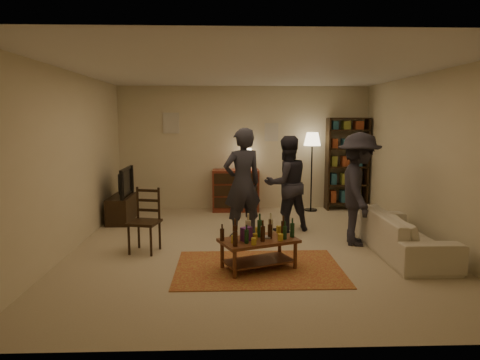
{
  "coord_description": "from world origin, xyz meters",
  "views": [
    {
      "loc": [
        -0.43,
        -6.46,
        1.98
      ],
      "look_at": [
        -0.2,
        0.1,
        1.05
      ],
      "focal_mm": 32.0,
      "sensor_mm": 36.0,
      "label": 1
    }
  ],
  "objects_px": {
    "person_by_sofa": "(358,189)",
    "person_right": "(286,184)",
    "coffee_table": "(258,241)",
    "dining_chair": "(146,218)",
    "bookshelf": "(347,163)",
    "person_left": "(242,183)",
    "tv_stand": "(122,202)",
    "floor_lamp": "(312,145)",
    "sofa": "(403,233)",
    "dresser": "(236,189)"
  },
  "relations": [
    {
      "from": "person_by_sofa",
      "to": "person_right",
      "type": "bearing_deg",
      "value": 60.09
    },
    {
      "from": "coffee_table",
      "to": "dining_chair",
      "type": "height_order",
      "value": "dining_chair"
    },
    {
      "from": "bookshelf",
      "to": "person_left",
      "type": "bearing_deg",
      "value": -137.35
    },
    {
      "from": "tv_stand",
      "to": "floor_lamp",
      "type": "height_order",
      "value": "floor_lamp"
    },
    {
      "from": "floor_lamp",
      "to": "sofa",
      "type": "distance_m",
      "value": 3.34
    },
    {
      "from": "tv_stand",
      "to": "bookshelf",
      "type": "bearing_deg",
      "value": 11.8
    },
    {
      "from": "coffee_table",
      "to": "sofa",
      "type": "xyz_separation_m",
      "value": [
        2.19,
        0.59,
        -0.08
      ]
    },
    {
      "from": "coffee_table",
      "to": "person_right",
      "type": "height_order",
      "value": "person_right"
    },
    {
      "from": "sofa",
      "to": "person_left",
      "type": "bearing_deg",
      "value": 67.17
    },
    {
      "from": "sofa",
      "to": "coffee_table",
      "type": "bearing_deg",
      "value": 105.01
    },
    {
      "from": "floor_lamp",
      "to": "person_right",
      "type": "xyz_separation_m",
      "value": [
        -0.79,
        -1.67,
        -0.6
      ]
    },
    {
      "from": "sofa",
      "to": "person_right",
      "type": "xyz_separation_m",
      "value": [
        -1.54,
        1.38,
        0.54
      ]
    },
    {
      "from": "floor_lamp",
      "to": "person_right",
      "type": "relative_size",
      "value": 1.0
    },
    {
      "from": "bookshelf",
      "to": "dining_chair",
      "type": "bearing_deg",
      "value": -142.99
    },
    {
      "from": "dresser",
      "to": "floor_lamp",
      "type": "distance_m",
      "value": 1.9
    },
    {
      "from": "person_left",
      "to": "tv_stand",
      "type": "bearing_deg",
      "value": -49.88
    },
    {
      "from": "bookshelf",
      "to": "floor_lamp",
      "type": "bearing_deg",
      "value": -170.78
    },
    {
      "from": "coffee_table",
      "to": "floor_lamp",
      "type": "height_order",
      "value": "floor_lamp"
    },
    {
      "from": "person_by_sofa",
      "to": "person_left",
      "type": "bearing_deg",
      "value": 85.93
    },
    {
      "from": "floor_lamp",
      "to": "coffee_table",
      "type": "bearing_deg",
      "value": -111.53
    },
    {
      "from": "dining_chair",
      "to": "person_right",
      "type": "height_order",
      "value": "person_right"
    },
    {
      "from": "tv_stand",
      "to": "person_left",
      "type": "relative_size",
      "value": 0.57
    },
    {
      "from": "sofa",
      "to": "dresser",
      "type": "bearing_deg",
      "value": 37.54
    },
    {
      "from": "coffee_table",
      "to": "dresser",
      "type": "relative_size",
      "value": 0.83
    },
    {
      "from": "dining_chair",
      "to": "person_right",
      "type": "bearing_deg",
      "value": 39.04
    },
    {
      "from": "tv_stand",
      "to": "floor_lamp",
      "type": "distance_m",
      "value": 4.12
    },
    {
      "from": "dresser",
      "to": "person_right",
      "type": "distance_m",
      "value": 1.97
    },
    {
      "from": "bookshelf",
      "to": "sofa",
      "type": "relative_size",
      "value": 0.97
    },
    {
      "from": "coffee_table",
      "to": "person_left",
      "type": "height_order",
      "value": "person_left"
    },
    {
      "from": "sofa",
      "to": "person_by_sofa",
      "type": "distance_m",
      "value": 0.94
    },
    {
      "from": "dining_chair",
      "to": "coffee_table",
      "type": "bearing_deg",
      "value": -14.46
    },
    {
      "from": "person_right",
      "to": "person_left",
      "type": "bearing_deg",
      "value": 6.52
    },
    {
      "from": "dining_chair",
      "to": "tv_stand",
      "type": "distance_m",
      "value": 2.11
    },
    {
      "from": "dresser",
      "to": "bookshelf",
      "type": "xyz_separation_m",
      "value": [
        2.44,
        0.07,
        0.56
      ]
    },
    {
      "from": "person_by_sofa",
      "to": "bookshelf",
      "type": "bearing_deg",
      "value": -1.53
    },
    {
      "from": "tv_stand",
      "to": "bookshelf",
      "type": "relative_size",
      "value": 0.52
    },
    {
      "from": "tv_stand",
      "to": "floor_lamp",
      "type": "xyz_separation_m",
      "value": [
        3.89,
        0.85,
        1.06
      ]
    },
    {
      "from": "bookshelf",
      "to": "sofa",
      "type": "xyz_separation_m",
      "value": [
        -0.05,
        -3.18,
        -0.73
      ]
    },
    {
      "from": "tv_stand",
      "to": "dresser",
      "type": "relative_size",
      "value": 0.78
    },
    {
      "from": "sofa",
      "to": "bookshelf",
      "type": "bearing_deg",
      "value": -0.82
    },
    {
      "from": "floor_lamp",
      "to": "person_left",
      "type": "height_order",
      "value": "person_left"
    },
    {
      "from": "sofa",
      "to": "person_right",
      "type": "bearing_deg",
      "value": 48.23
    },
    {
      "from": "coffee_table",
      "to": "bookshelf",
      "type": "xyz_separation_m",
      "value": [
        2.24,
        3.77,
        0.65
      ]
    },
    {
      "from": "person_right",
      "to": "bookshelf",
      "type": "bearing_deg",
      "value": -151.09
    },
    {
      "from": "bookshelf",
      "to": "person_by_sofa",
      "type": "bearing_deg",
      "value": -102.1
    },
    {
      "from": "coffee_table",
      "to": "sofa",
      "type": "height_order",
      "value": "coffee_table"
    },
    {
      "from": "dresser",
      "to": "person_by_sofa",
      "type": "distance_m",
      "value": 3.23
    },
    {
      "from": "dining_chair",
      "to": "tv_stand",
      "type": "relative_size",
      "value": 0.93
    },
    {
      "from": "person_left",
      "to": "person_right",
      "type": "bearing_deg",
      "value": -175.82
    },
    {
      "from": "sofa",
      "to": "person_by_sofa",
      "type": "height_order",
      "value": "person_by_sofa"
    }
  ]
}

